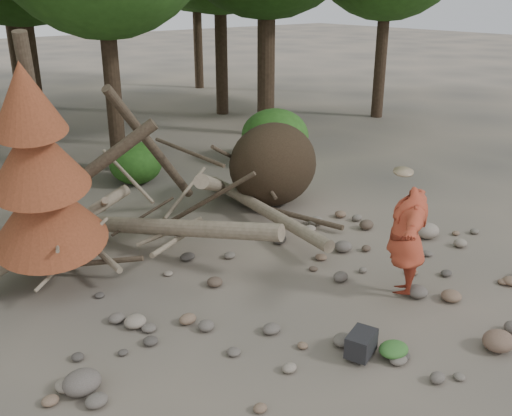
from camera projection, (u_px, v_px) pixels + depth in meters
ground at (324, 312)px, 9.21m from camera, size 120.00×120.00×0.00m
deadfall_pile at (256, 171)px, 13.12m from camera, size 8.55×5.24×3.30m
dead_conifer at (40, 175)px, 9.05m from camera, size 2.06×2.16×4.35m
bush_mid at (136, 163)px, 15.12m from camera, size 1.40×1.40×1.12m
bush_right at (275, 136)px, 16.93m from camera, size 2.00×2.00×1.60m
frisbee_thrower at (407, 241)px, 9.34m from camera, size 2.29×1.75×2.44m
backpack at (361, 347)px, 8.02m from camera, size 0.57×0.47×0.32m
cloth_green at (393, 352)px, 8.03m from camera, size 0.46×0.38×0.17m
cloth_orange at (364, 342)px, 8.32m from camera, size 0.34×0.28×0.12m
boulder_front_right at (498, 341)px, 8.19m from camera, size 0.48×0.43×0.29m
boulder_mid_right at (428, 231)px, 11.91m from camera, size 0.51×0.46×0.31m
boulder_mid_left at (82, 382)px, 7.32m from camera, size 0.50×0.45×0.30m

